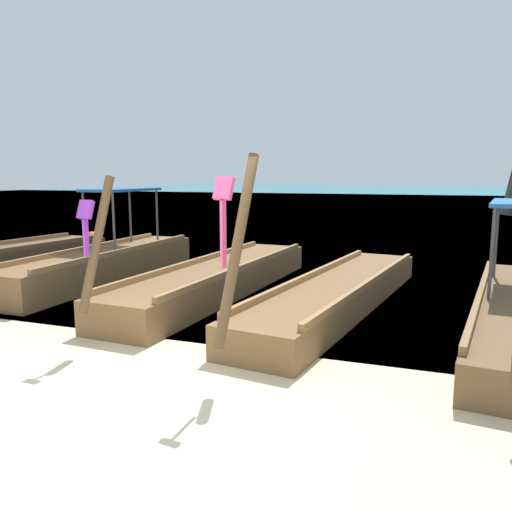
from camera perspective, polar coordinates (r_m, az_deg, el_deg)
The scene contains 7 objects.
ground at distance 5.67m, azimuth -13.76°, elevation -15.10°, with size 120.00×120.00×0.00m, color beige.
sea_water at distance 66.20m, azimuth 17.54°, elevation 6.60°, with size 120.00×120.00×0.00m, color #147A89.
longtail_boat_green_ribbon at distance 13.45m, azimuth -26.27°, elevation -0.41°, with size 1.84×5.76×2.54m.
longtail_boat_red_ribbon at distance 11.72m, azimuth -16.50°, elevation -0.77°, with size 1.10×6.27×2.54m.
longtail_boat_violet_ribbon at distance 10.05m, azimuth -4.19°, elevation -2.57°, with size 1.61×7.17×2.29m.
longtail_boat_pink_ribbon at distance 9.07m, azimuth 9.23°, elevation -4.11°, with size 2.08×7.44×2.54m.
mooring_buoy_near at distance 17.26m, azimuth -17.79°, elevation 1.79°, with size 0.51×0.51×0.51m.
Camera 1 is at (2.94, -4.28, 2.29)m, focal length 35.87 mm.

